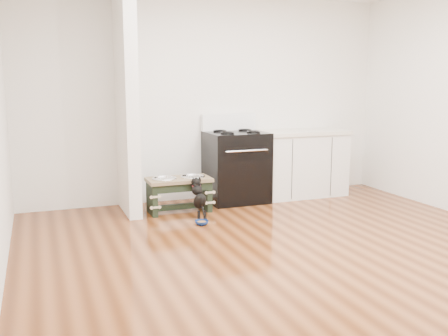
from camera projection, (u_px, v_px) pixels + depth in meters
ground at (299, 255)px, 4.58m from camera, size 5.00×5.00×0.00m
room_shell at (304, 75)px, 4.30m from camera, size 5.00×5.00×5.00m
partition_wall at (126, 101)px, 5.87m from camera, size 0.15×0.80×2.70m
oven_range at (236, 166)px, 6.57m from camera, size 0.76×0.69×1.14m
cabinet_run at (301, 163)px, 6.94m from camera, size 1.24×0.64×0.91m
dog_feeder at (179, 188)px, 6.05m from camera, size 0.77×0.41×0.44m
puppy at (199, 197)px, 5.78m from camera, size 0.13×0.39×0.47m
floor_bowl at (202, 223)px, 5.53m from camera, size 0.18×0.18×0.05m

